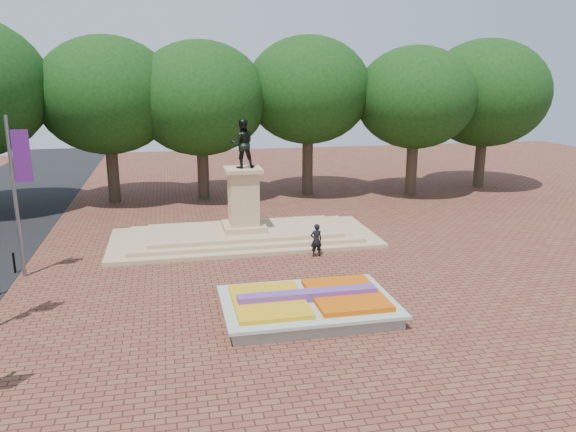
# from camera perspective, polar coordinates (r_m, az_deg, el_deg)

# --- Properties ---
(ground) EXTENTS (90.00, 90.00, 0.00)m
(ground) POSITION_cam_1_polar(r_m,az_deg,el_deg) (22.70, -1.70, -8.12)
(ground) COLOR brown
(ground) RESTS_ON ground
(flower_bed) EXTENTS (6.30, 4.30, 0.91)m
(flower_bed) POSITION_cam_1_polar(r_m,az_deg,el_deg) (20.96, 2.10, -8.98)
(flower_bed) COLOR gray
(flower_bed) RESTS_ON ground
(monument) EXTENTS (14.00, 6.00, 6.40)m
(monument) POSITION_cam_1_polar(r_m,az_deg,el_deg) (29.92, -4.50, -0.81)
(monument) COLOR tan
(monument) RESTS_ON ground
(tree_row_back) EXTENTS (44.80, 8.80, 10.43)m
(tree_row_back) POSITION_cam_1_polar(r_m,az_deg,el_deg) (39.18, -3.23, 11.36)
(tree_row_back) COLOR #37291E
(tree_row_back) RESTS_ON ground
(pedestrian) EXTENTS (0.63, 0.44, 1.63)m
(pedestrian) POSITION_cam_1_polar(r_m,az_deg,el_deg) (27.21, 2.88, -2.47)
(pedestrian) COLOR black
(pedestrian) RESTS_ON ground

